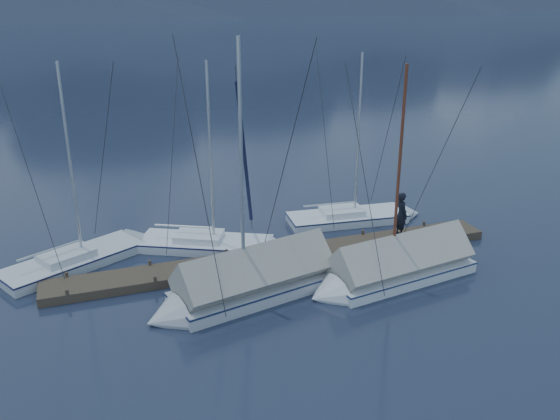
# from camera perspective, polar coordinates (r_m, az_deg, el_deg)

# --- Properties ---
(ground) EXTENTS (1000.00, 1000.00, 0.00)m
(ground) POSITION_cam_1_polar(r_m,az_deg,el_deg) (21.97, 1.73, -7.13)
(ground) COLOR black
(ground) RESTS_ON ground
(dock) EXTENTS (18.00, 1.50, 0.54)m
(dock) POSITION_cam_1_polar(r_m,az_deg,el_deg) (23.60, 0.00, -4.75)
(dock) COLOR #382D23
(dock) RESTS_ON ground
(mooring_posts) EXTENTS (15.12, 1.52, 0.35)m
(mooring_posts) POSITION_cam_1_polar(r_m,az_deg,el_deg) (23.35, -1.16, -4.39)
(mooring_posts) COLOR #382D23
(mooring_posts) RESTS_ON ground
(sailboat_open_left) EXTENTS (6.60, 4.65, 8.60)m
(sailboat_open_left) POSITION_cam_1_polar(r_m,az_deg,el_deg) (24.95, -17.54, -4.21)
(sailboat_open_left) COLOR silver
(sailboat_open_left) RESTS_ON ground
(sailboat_open_mid) EXTENTS (6.52, 4.49, 8.46)m
(sailboat_open_mid) POSITION_cam_1_polar(r_m,az_deg,el_deg) (24.73, -5.33, -3.50)
(sailboat_open_mid) COLOR white
(sailboat_open_mid) RESTS_ON ground
(sailboat_open_right) EXTENTS (6.52, 2.73, 8.43)m
(sailboat_open_right) POSITION_cam_1_polar(r_m,az_deg,el_deg) (27.94, 8.04, -0.69)
(sailboat_open_right) COLOR white
(sailboat_open_right) RESTS_ON ground
(sailboat_covered_near) EXTENTS (7.00, 3.23, 8.78)m
(sailboat_covered_near) POSITION_cam_1_polar(r_m,az_deg,el_deg) (22.35, 10.41, -5.73)
(sailboat_covered_near) COLOR white
(sailboat_covered_near) RESTS_ON ground
(sailboat_covered_far) EXTENTS (7.26, 3.60, 9.78)m
(sailboat_covered_far) POSITION_cam_1_polar(r_m,az_deg,el_deg) (20.79, -3.80, -7.41)
(sailboat_covered_far) COLOR #B8BBC5
(sailboat_covered_far) RESTS_ON ground
(person) EXTENTS (0.48, 0.71, 1.92)m
(person) POSITION_cam_1_polar(r_m,az_deg,el_deg) (25.35, 11.59, -0.41)
(person) COLOR black
(person) RESTS_ON dock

